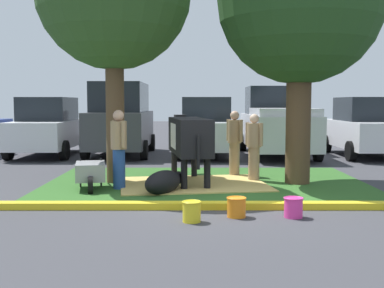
{
  "coord_description": "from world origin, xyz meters",
  "views": [
    {
      "loc": [
        -0.56,
        -9.05,
        1.84
      ],
      "look_at": [
        -0.54,
        2.25,
        0.9
      ],
      "focal_mm": 46.67,
      "sensor_mm": 36.0,
      "label": 1
    }
  ],
  "objects_px": {
    "calf_lying": "(163,182)",
    "bucket_orange": "(235,207)",
    "person_visitor_far": "(118,147)",
    "pickup_truck_black": "(275,123)",
    "person_visitor_near": "(233,141)",
    "cow_holstein": "(188,136)",
    "shade_tree_right": "(299,3)",
    "wheelbarrow": "(89,172)",
    "sedan_red": "(47,127)",
    "hatchback_white": "(363,128)",
    "bucket_yellow": "(191,211)",
    "suv_dark_grey": "(120,119)",
    "sedan_silver": "(205,127)",
    "person_handler": "(253,145)",
    "bucket_pink": "(292,207)"
  },
  "relations": [
    {
      "from": "person_visitor_far",
      "to": "pickup_truck_black",
      "type": "relative_size",
      "value": 0.31
    },
    {
      "from": "wheelbarrow",
      "to": "person_visitor_near",
      "type": "bearing_deg",
      "value": 32.31
    },
    {
      "from": "pickup_truck_black",
      "to": "cow_holstein",
      "type": "bearing_deg",
      "value": -116.58
    },
    {
      "from": "bucket_orange",
      "to": "suv_dark_grey",
      "type": "height_order",
      "value": "suv_dark_grey"
    },
    {
      "from": "bucket_orange",
      "to": "hatchback_white",
      "type": "bearing_deg",
      "value": 60.32
    },
    {
      "from": "wheelbarrow",
      "to": "bucket_yellow",
      "type": "height_order",
      "value": "wheelbarrow"
    },
    {
      "from": "calf_lying",
      "to": "sedan_red",
      "type": "distance_m",
      "value": 8.57
    },
    {
      "from": "calf_lying",
      "to": "sedan_silver",
      "type": "distance_m",
      "value": 7.34
    },
    {
      "from": "person_visitor_near",
      "to": "person_visitor_far",
      "type": "height_order",
      "value": "person_visitor_far"
    },
    {
      "from": "cow_holstein",
      "to": "hatchback_white",
      "type": "height_order",
      "value": "hatchback_white"
    },
    {
      "from": "sedan_red",
      "to": "calf_lying",
      "type": "bearing_deg",
      "value": -58.88
    },
    {
      "from": "calf_lying",
      "to": "pickup_truck_black",
      "type": "xyz_separation_m",
      "value": [
        3.51,
        7.38,
        0.88
      ]
    },
    {
      "from": "bucket_orange",
      "to": "bucket_pink",
      "type": "relative_size",
      "value": 0.99
    },
    {
      "from": "wheelbarrow",
      "to": "sedan_red",
      "type": "bearing_deg",
      "value": 112.45
    },
    {
      "from": "shade_tree_right",
      "to": "person_handler",
      "type": "xyz_separation_m",
      "value": [
        -0.95,
        0.35,
        -3.19
      ]
    },
    {
      "from": "sedan_red",
      "to": "hatchback_white",
      "type": "distance_m",
      "value": 10.88
    },
    {
      "from": "bucket_pink",
      "to": "cow_holstein",
      "type": "bearing_deg",
      "value": 116.37
    },
    {
      "from": "bucket_yellow",
      "to": "calf_lying",
      "type": "bearing_deg",
      "value": 103.28
    },
    {
      "from": "bucket_orange",
      "to": "person_handler",
      "type": "bearing_deg",
      "value": 78.71
    },
    {
      "from": "calf_lying",
      "to": "person_visitor_near",
      "type": "relative_size",
      "value": 0.79
    },
    {
      "from": "cow_holstein",
      "to": "shade_tree_right",
      "type": "bearing_deg",
      "value": -2.08
    },
    {
      "from": "pickup_truck_black",
      "to": "bucket_orange",
      "type": "bearing_deg",
      "value": -103.29
    },
    {
      "from": "cow_holstein",
      "to": "calf_lying",
      "type": "relative_size",
      "value": 2.41
    },
    {
      "from": "cow_holstein",
      "to": "wheelbarrow",
      "type": "relative_size",
      "value": 1.92
    },
    {
      "from": "cow_holstein",
      "to": "pickup_truck_black",
      "type": "height_order",
      "value": "pickup_truck_black"
    },
    {
      "from": "shade_tree_right",
      "to": "sedan_red",
      "type": "distance_m",
      "value": 10.01
    },
    {
      "from": "shade_tree_right",
      "to": "bucket_yellow",
      "type": "xyz_separation_m",
      "value": [
        -2.4,
        -3.64,
        -3.87
      ]
    },
    {
      "from": "person_visitor_near",
      "to": "person_handler",
      "type": "bearing_deg",
      "value": -65.22
    },
    {
      "from": "calf_lying",
      "to": "bucket_yellow",
      "type": "bearing_deg",
      "value": -76.72
    },
    {
      "from": "person_visitor_far",
      "to": "bucket_yellow",
      "type": "distance_m",
      "value": 3.36
    },
    {
      "from": "cow_holstein",
      "to": "hatchback_white",
      "type": "xyz_separation_m",
      "value": [
        5.97,
        5.69,
        -0.09
      ]
    },
    {
      "from": "cow_holstein",
      "to": "person_handler",
      "type": "xyz_separation_m",
      "value": [
        1.52,
        0.26,
        -0.23
      ]
    },
    {
      "from": "calf_lying",
      "to": "bucket_orange",
      "type": "height_order",
      "value": "calf_lying"
    },
    {
      "from": "shade_tree_right",
      "to": "suv_dark_grey",
      "type": "height_order",
      "value": "shade_tree_right"
    },
    {
      "from": "person_handler",
      "to": "bucket_orange",
      "type": "height_order",
      "value": "person_handler"
    },
    {
      "from": "person_visitor_far",
      "to": "bucket_yellow",
      "type": "height_order",
      "value": "person_visitor_far"
    },
    {
      "from": "bucket_pink",
      "to": "bucket_orange",
      "type": "bearing_deg",
      "value": 178.16
    },
    {
      "from": "suv_dark_grey",
      "to": "person_visitor_near",
      "type": "bearing_deg",
      "value": -54.98
    },
    {
      "from": "sedan_red",
      "to": "bucket_yellow",
      "type": "bearing_deg",
      "value": -62.82
    },
    {
      "from": "cow_holstein",
      "to": "calf_lying",
      "type": "height_order",
      "value": "cow_holstein"
    },
    {
      "from": "suv_dark_grey",
      "to": "shade_tree_right",
      "type": "bearing_deg",
      "value": -51.98
    },
    {
      "from": "person_visitor_near",
      "to": "wheelbarrow",
      "type": "height_order",
      "value": "person_visitor_near"
    },
    {
      "from": "bucket_pink",
      "to": "sedan_red",
      "type": "height_order",
      "value": "sedan_red"
    },
    {
      "from": "person_visitor_near",
      "to": "shade_tree_right",
      "type": "bearing_deg",
      "value": -41.51
    },
    {
      "from": "bucket_yellow",
      "to": "hatchback_white",
      "type": "bearing_deg",
      "value": 57.93
    },
    {
      "from": "wheelbarrow",
      "to": "hatchback_white",
      "type": "relative_size",
      "value": 0.37
    },
    {
      "from": "calf_lying",
      "to": "hatchback_white",
      "type": "height_order",
      "value": "hatchback_white"
    },
    {
      "from": "shade_tree_right",
      "to": "person_visitor_near",
      "type": "xyz_separation_m",
      "value": [
        -1.33,
        1.18,
        -3.16
      ]
    },
    {
      "from": "shade_tree_right",
      "to": "pickup_truck_black",
      "type": "distance_m",
      "value": 6.8
    },
    {
      "from": "bucket_yellow",
      "to": "suv_dark_grey",
      "type": "bearing_deg",
      "value": 104.11
    }
  ]
}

